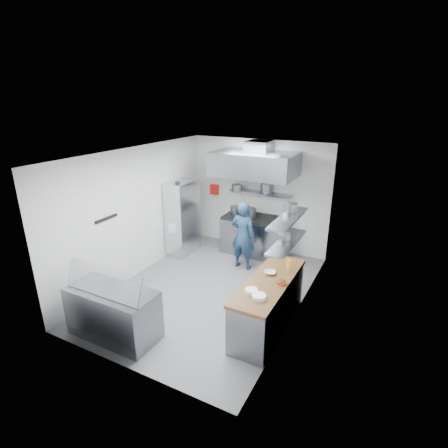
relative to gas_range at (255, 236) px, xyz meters
The scene contains 35 objects.
floor 2.15m from the gas_range, 92.73° to the right, with size 5.00×5.00×0.00m, color slate.
ceiling 3.15m from the gas_range, 92.73° to the right, with size 5.00×5.00×0.00m, color silver.
wall_back 1.04m from the gas_range, 104.04° to the left, with size 3.60×0.02×2.80m, color white.
wall_front 4.70m from the gas_range, 91.25° to the right, with size 3.60×0.02×2.80m, color white.
wall_left 2.99m from the gas_range, 132.14° to the right, with size 5.00×0.02×2.80m, color white.
wall_right 2.86m from the gas_range, 51.01° to the right, with size 5.00×0.02×2.80m, color white.
gas_range is the anchor object (origin of this frame).
cooktop 0.48m from the gas_range, ahead, with size 1.57×0.78×0.06m, color black.
stock_pot_left 0.82m from the gas_range, behind, with size 0.25×0.25×0.20m, color slate.
stock_pot_mid 0.66m from the gas_range, 134.22° to the right, with size 0.36×0.36×0.24m, color slate.
over_range_shelf 1.10m from the gas_range, 90.00° to the left, with size 1.60×0.30×0.04m, color gray.
shelf_pot_a 1.30m from the gas_range, behind, with size 0.26×0.26×0.18m, color slate.
shelf_pot_b 1.25m from the gas_range, 68.18° to the left, with size 0.31×0.31×0.22m, color slate.
extractor_hood 1.86m from the gas_range, 90.00° to the right, with size 1.90×1.15×0.55m, color gray.
hood_duct 2.23m from the gas_range, 90.00° to the left, with size 0.55×0.55×0.24m, color slate.
red_firebox 1.70m from the gas_range, 165.86° to the left, with size 0.22×0.10×0.26m, color red.
chef 0.94m from the gas_range, 86.36° to the right, with size 0.58×0.38×1.59m, color navy.
wire_rack 1.87m from the gas_range, 154.49° to the right, with size 0.50×0.90×1.85m, color silver.
rack_bin_a 2.04m from the gas_range, 144.29° to the right, with size 0.17×0.22×0.19m, color white.
rack_bin_b 1.95m from the gas_range, 158.33° to the right, with size 0.15×0.19×0.17m, color yellow.
rack_jar 2.31m from the gas_range, 147.48° to the right, with size 0.11×0.11×0.18m, color black.
knife_strip 3.70m from the gas_range, 122.01° to the right, with size 0.04×0.55×0.05m, color black.
prep_counter_base 3.03m from the gas_range, 62.93° to the right, with size 0.62×2.00×0.84m, color gray.
prep_counter_top 3.06m from the gas_range, 62.93° to the right, with size 0.65×2.04×0.06m, color brown.
plate_stack_a 3.63m from the gas_range, 66.53° to the right, with size 0.22×0.22×0.06m, color white.
plate_stack_b 3.47m from the gas_range, 68.39° to the right, with size 0.20×0.20×0.06m, color white.
copper_pan 3.21m from the gas_range, 59.81° to the right, with size 0.15×0.15×0.06m, color #CF673A.
squeeze_bottle 2.73m from the gas_range, 54.90° to the right, with size 0.06×0.06×0.18m, color yellow.
mixing_bowl 2.85m from the gas_range, 62.41° to the right, with size 0.20×0.20×0.05m, color white.
wall_shelf_lower 3.04m from the gas_range, 57.31° to the right, with size 0.30×1.30×0.04m, color gray.
wall_shelf_upper 3.21m from the gas_range, 57.31° to the right, with size 0.30×1.30×0.04m, color gray.
shelf_pot_c 2.99m from the gas_range, 57.88° to the right, with size 0.20×0.20×0.10m, color slate.
shelf_pot_d 3.01m from the gas_range, 54.94° to the right, with size 0.24×0.24×0.14m, color slate.
display_case 4.18m from the gas_range, 100.89° to the right, with size 1.50×0.70×0.85m, color gray.
display_glass 4.34m from the gas_range, 100.58° to the right, with size 1.47×0.02×0.45m, color silver.
Camera 1 is at (3.17, -5.48, 3.76)m, focal length 28.00 mm.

